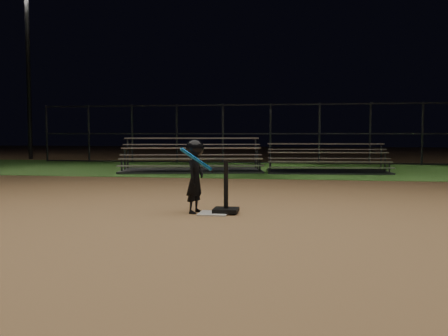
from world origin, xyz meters
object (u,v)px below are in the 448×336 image
home_plate (214,213)px  child_batter (195,174)px  batting_tee (226,203)px  bleacher_right (327,167)px  light_pole_left (27,58)px  bleacher_left (192,165)px

home_plate → child_batter: bearing=166.8°
batting_tee → bleacher_right: 8.72m
bleacher_right → light_pole_left: size_ratio=0.48×
batting_tee → light_pole_left: (-12.18, 14.85, 4.77)m
batting_tee → bleacher_left: bleacher_left is taller
bleacher_left → bleacher_right: size_ratio=1.24×
child_batter → bleacher_left: 8.51m
light_pole_left → child_batter: bearing=-51.8°
bleacher_left → light_pole_left: bearing=134.2°
bleacher_right → batting_tee: bearing=-108.1°
batting_tee → bleacher_left: bearing=106.6°
child_batter → light_pole_left: 19.40m
bleacher_left → home_plate: bearing=-86.3°
batting_tee → light_pole_left: light_pole_left is taller
home_plate → bleacher_left: (-2.28, 8.34, 0.22)m
batting_tee → child_batter: child_batter is taller
home_plate → bleacher_left: size_ratio=0.09×
child_batter → bleacher_left: size_ratio=0.24×
home_plate → bleacher_right: bearing=76.1°
child_batter → light_pole_left: size_ratio=0.14×
child_batter → light_pole_left: (-11.69, 14.87, 4.33)m
child_batter → bleacher_right: 8.87m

